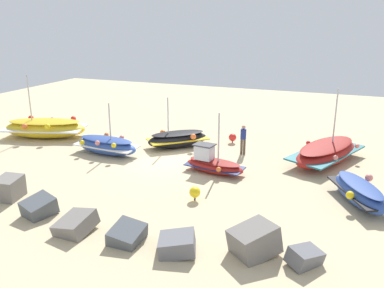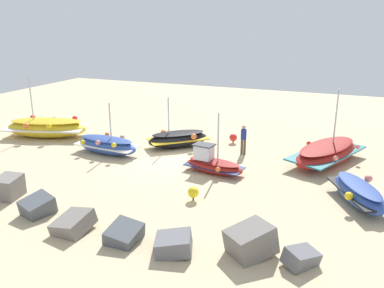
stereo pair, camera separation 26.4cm
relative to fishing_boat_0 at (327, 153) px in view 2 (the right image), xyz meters
name	(u,v)px [view 2 (the right image)]	position (x,y,z in m)	size (l,w,h in m)	color
ground_plane	(167,160)	(8.00, 2.87, -0.56)	(49.63, 49.63, 0.00)	#C6B289
fishing_boat_0	(327,153)	(0.00, 0.00, 0.00)	(3.94, 5.75, 3.94)	maroon
fishing_boat_1	(47,127)	(17.25, 1.64, 0.07)	(5.63, 3.61, 4.01)	gold
fishing_boat_2	(178,139)	(8.45, 0.42, -0.05)	(3.71, 3.63, 3.06)	black
fishing_boat_3	(107,145)	(11.67, 3.11, -0.04)	(4.00, 1.90, 3.00)	#2D4C9E
fishing_boat_4	(212,164)	(5.15, 3.62, -0.10)	(3.21, 1.65, 3.10)	maroon
fishing_boat_5	(358,193)	(-1.62, 4.75, -0.07)	(2.73, 3.77, 1.02)	#2D4C9E
person_walking	(244,138)	(4.48, 0.31, 0.43)	(0.32, 0.32, 1.70)	brown
breakwater_rocks	(87,214)	(7.73, 10.38, -0.19)	(17.45, 2.70, 1.26)	slate
mooring_buoy_0	(193,192)	(4.79, 7.04, -0.18)	(0.47, 0.47, 0.62)	#3F3F42
mooring_buoy_1	(233,138)	(5.62, -1.57, -0.20)	(0.47, 0.47, 0.60)	#3F3F42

